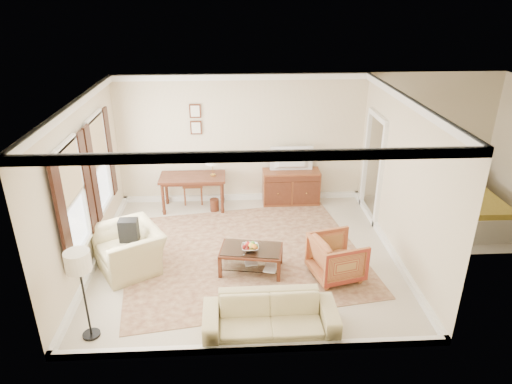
{
  "coord_description": "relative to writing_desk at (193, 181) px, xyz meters",
  "views": [
    {
      "loc": [
        -0.21,
        -7.25,
        4.55
      ],
      "look_at": [
        0.2,
        0.3,
        1.15
      ],
      "focal_mm": 32.0,
      "sensor_mm": 36.0,
      "label": 1
    }
  ],
  "objects": [
    {
      "name": "doorway",
      "position": [
        3.81,
        -0.54,
        0.4
      ],
      "size": [
        0.1,
        1.12,
        2.25
      ],
      "primitive_type": null,
      "color": "white",
      "rests_on": "room_shell"
    },
    {
      "name": "sofa",
      "position": [
        1.37,
        -4.13,
        -0.3
      ],
      "size": [
        1.92,
        0.58,
        0.75
      ],
      "primitive_type": "imported",
      "rotation": [
        0.0,
        0.0,
        0.01
      ],
      "color": "#C4B784",
      "rests_on": "room_shell"
    },
    {
      "name": "book_b",
      "position": [
        1.39,
        -2.71,
        -0.5
      ],
      "size": [
        0.27,
        0.11,
        0.38
      ],
      "primitive_type": "imported",
      "rotation": [
        0.0,
        0.0,
        -0.32
      ],
      "color": "brown",
      "rests_on": "coffee_table"
    },
    {
      "name": "fruit_bowl",
      "position": [
        1.15,
        -2.59,
        -0.17
      ],
      "size": [
        0.42,
        0.42,
        0.1
      ],
      "primitive_type": "imported",
      "color": "silver",
      "rests_on": "coffee_table"
    },
    {
      "name": "desk_lamp",
      "position": [
        0.45,
        0.0,
        0.36
      ],
      "size": [
        0.32,
        0.32,
        0.5
      ],
      "primitive_type": null,
      "color": "silver",
      "rests_on": "writing_desk"
    },
    {
      "name": "book_a",
      "position": [
        1.05,
        -2.53,
        -0.5
      ],
      "size": [
        0.28,
        0.06,
        0.38
      ],
      "primitive_type": "imported",
      "rotation": [
        0.0,
        0.0,
        0.08
      ],
      "color": "brown",
      "rests_on": "coffee_table"
    },
    {
      "name": "striped_armchair",
      "position": [
        2.61,
        -2.79,
        -0.26
      ],
      "size": [
        0.93,
        0.96,
        0.82
      ],
      "primitive_type": "imported",
      "rotation": [
        0.0,
        0.0,
        1.83
      ],
      "color": "maroon",
      "rests_on": "room_shell"
    },
    {
      "name": "window_rear",
      "position": [
        -1.6,
        -1.14,
        0.88
      ],
      "size": [
        0.12,
        1.56,
        1.8
      ],
      "primitive_type": null,
      "color": "#CCB284",
      "rests_on": "room_shell"
    },
    {
      "name": "rug",
      "position": [
        1.05,
        -2.0,
        -0.67
      ],
      "size": [
        4.77,
        4.26,
        0.01
      ],
      "primitive_type": "cube",
      "rotation": [
        0.0,
        0.0,
        0.15
      ],
      "color": "#56281C",
      "rests_on": "room_shell"
    },
    {
      "name": "annex_bedroom",
      "position": [
        5.59,
        -0.89,
        -0.33
      ],
      "size": [
        3.0,
        2.7,
        2.9
      ],
      "color": "beige",
      "rests_on": "ground"
    },
    {
      "name": "room_shell",
      "position": [
        1.1,
        -2.04,
        1.8
      ],
      "size": [
        5.51,
        5.01,
        2.91
      ],
      "color": "beige",
      "rests_on": "ground"
    },
    {
      "name": "desk_chair",
      "position": [
        -0.03,
        0.35,
        -0.15
      ],
      "size": [
        0.52,
        0.52,
        1.05
      ],
      "primitive_type": null,
      "rotation": [
        0.0,
        0.0,
        0.18
      ],
      "color": "brown",
      "rests_on": "room_shell"
    },
    {
      "name": "sideboard",
      "position": [
        2.2,
        0.18,
        -0.28
      ],
      "size": [
        1.28,
        0.49,
        0.79
      ],
      "primitive_type": "cube",
      "color": "brown",
      "rests_on": "room_shell"
    },
    {
      "name": "window_front",
      "position": [
        -1.6,
        -2.74,
        0.88
      ],
      "size": [
        0.12,
        1.56,
        1.8
      ],
      "primitive_type": null,
      "color": "#CCB284",
      "rests_on": "room_shell"
    },
    {
      "name": "framed_prints",
      "position": [
        0.1,
        0.43,
        1.27
      ],
      "size": [
        0.25,
        0.04,
        0.68
      ],
      "primitive_type": null,
      "color": "#532617",
      "rests_on": "room_shell"
    },
    {
      "name": "club_armchair",
      "position": [
        -0.95,
        -2.33,
        -0.17
      ],
      "size": [
        1.23,
        1.38,
        1.01
      ],
      "primitive_type": "imported",
      "rotation": [
        0.0,
        0.0,
        -1.04
      ],
      "color": "#C4B784",
      "rests_on": "room_shell"
    },
    {
      "name": "tv",
      "position": [
        2.2,
        0.16,
        0.57
      ],
      "size": [
        0.91,
        0.52,
        0.12
      ],
      "primitive_type": "imported",
      "rotation": [
        0.0,
        0.0,
        3.14
      ],
      "color": "black",
      "rests_on": "sideboard"
    },
    {
      "name": "floor_lamp",
      "position": [
        -1.19,
        -4.07,
        0.48
      ],
      "size": [
        0.34,
        0.34,
        1.39
      ],
      "color": "black",
      "rests_on": "room_shell"
    },
    {
      "name": "writing_desk",
      "position": [
        0.0,
        0.0,
        0.0
      ],
      "size": [
        1.43,
        0.72,
        0.78
      ],
      "color": "#532617",
      "rests_on": "room_shell"
    },
    {
      "name": "coffee_table",
      "position": [
        1.17,
        -2.54,
        -0.33
      ],
      "size": [
        1.15,
        0.79,
        0.45
      ],
      "rotation": [
        0.0,
        0.0,
        -0.17
      ],
      "color": "#532617",
      "rests_on": "room_shell"
    },
    {
      "name": "backpack",
      "position": [
        -0.93,
        -2.29,
        0.08
      ],
      "size": [
        0.37,
        0.39,
        0.4
      ],
      "primitive_type": "cube",
      "rotation": [
        0.0,
        0.0,
        -0.92
      ],
      "color": "black",
      "rests_on": "club_armchair"
    }
  ]
}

